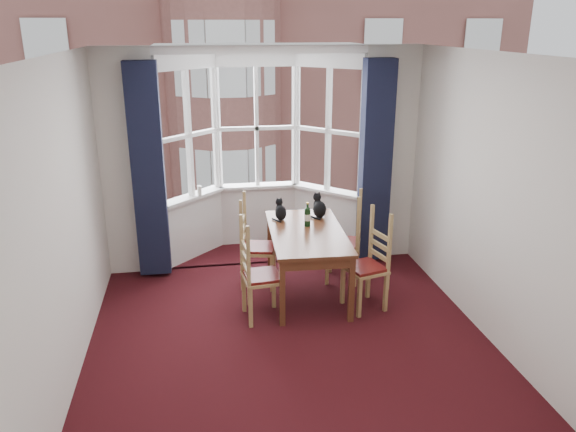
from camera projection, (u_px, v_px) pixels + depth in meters
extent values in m
plane|color=black|center=(294.00, 353.00, 5.47)|extent=(4.50, 4.50, 0.00)
plane|color=white|center=(295.00, 55.00, 4.56)|extent=(4.50, 4.50, 0.00)
plane|color=silver|center=(60.00, 230.00, 4.71)|extent=(0.00, 4.50, 4.50)
plane|color=silver|center=(502.00, 206.00, 5.32)|extent=(0.00, 4.50, 4.50)
plane|color=silver|center=(370.00, 357.00, 2.92)|extent=(4.00, 0.00, 4.00)
cube|color=silver|center=(130.00, 165.00, 6.86)|extent=(0.70, 0.12, 2.80)
cube|color=silver|center=(388.00, 155.00, 7.37)|extent=(0.70, 0.12, 2.80)
cube|color=#161A32|center=(148.00, 172.00, 6.74)|extent=(0.38, 0.22, 2.60)
cube|color=#161A32|center=(375.00, 163.00, 7.18)|extent=(0.38, 0.22, 2.60)
cube|color=brown|center=(307.00, 232.00, 6.46)|extent=(0.91, 1.60, 0.04)
cube|color=brown|center=(282.00, 294.00, 5.86)|extent=(0.06, 0.06, 0.74)
cube|color=brown|center=(270.00, 242.00, 7.23)|extent=(0.06, 0.06, 0.74)
cube|color=brown|center=(351.00, 290.00, 5.94)|extent=(0.06, 0.06, 0.74)
cube|color=brown|center=(326.00, 240.00, 7.31)|extent=(0.06, 0.06, 0.74)
cube|color=tan|center=(262.00, 277.00, 5.99)|extent=(0.44, 0.46, 0.06)
cube|color=#5A110F|center=(262.00, 276.00, 5.98)|extent=(0.40, 0.42, 0.03)
cube|color=tan|center=(259.00, 248.00, 6.75)|extent=(0.48, 0.49, 0.06)
cube|color=#5A110F|center=(259.00, 247.00, 6.75)|extent=(0.43, 0.45, 0.03)
cube|color=tan|center=(365.00, 268.00, 6.20)|extent=(0.50, 0.51, 0.06)
cube|color=#5A110F|center=(365.00, 267.00, 6.20)|extent=(0.45, 0.46, 0.03)
cube|color=tan|center=(343.00, 243.00, 6.90)|extent=(0.52, 0.53, 0.06)
cube|color=#5A110F|center=(343.00, 242.00, 6.89)|extent=(0.47, 0.48, 0.03)
ellipsoid|color=black|center=(281.00, 213.00, 6.79)|extent=(0.17, 0.20, 0.18)
sphere|color=black|center=(279.00, 202.00, 6.81)|extent=(0.10, 0.10, 0.09)
cone|color=black|center=(277.00, 199.00, 6.79)|extent=(0.04, 0.04, 0.04)
cone|color=black|center=(281.00, 199.00, 6.81)|extent=(0.04, 0.04, 0.04)
ellipsoid|color=black|center=(320.00, 209.00, 6.88)|extent=(0.21, 0.25, 0.21)
sphere|color=black|center=(317.00, 197.00, 6.90)|extent=(0.12, 0.12, 0.10)
cone|color=black|center=(315.00, 194.00, 6.87)|extent=(0.04, 0.04, 0.05)
cone|color=black|center=(319.00, 193.00, 6.89)|extent=(0.04, 0.04, 0.05)
cylinder|color=black|center=(307.00, 218.00, 6.58)|extent=(0.07, 0.07, 0.21)
sphere|color=black|center=(307.00, 210.00, 6.55)|extent=(0.07, 0.07, 0.07)
cylinder|color=black|center=(308.00, 206.00, 6.53)|extent=(0.03, 0.03, 0.09)
cylinder|color=gold|center=(308.00, 203.00, 6.52)|extent=(0.03, 0.03, 0.02)
cylinder|color=silver|center=(307.00, 217.00, 6.58)|extent=(0.07, 0.07, 0.08)
cylinder|color=white|center=(199.00, 191.00, 7.46)|extent=(0.06, 0.06, 0.13)
plane|color=#333335|center=(210.00, 166.00, 37.51)|extent=(80.00, 80.00, 0.00)
cube|color=#8E5249|center=(219.00, 89.00, 18.44)|extent=(18.00, 6.00, 14.00)
cylinder|color=#8E5249|center=(224.00, 101.00, 15.64)|extent=(3.20, 3.20, 14.00)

